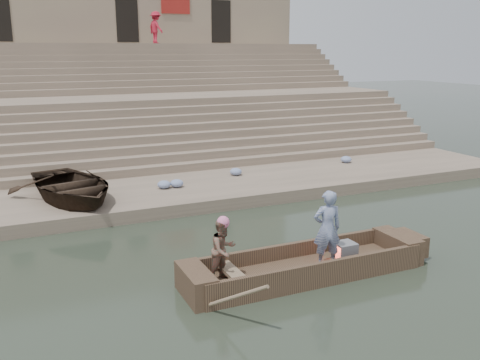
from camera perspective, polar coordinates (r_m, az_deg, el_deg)
ground at (r=9.99m, az=-8.15°, el=-15.43°), size 120.00×120.00×0.00m
lower_landing at (r=17.21m, az=-15.71°, el=-2.36°), size 32.00×4.00×0.40m
mid_landing at (r=24.27m, az=-18.67°, el=4.96°), size 32.00×3.00×2.80m
upper_landing at (r=31.08m, az=-20.24°, el=8.88°), size 32.00×3.00×5.20m
ghat_steps at (r=25.89m, az=-19.14°, el=6.34°), size 32.00×11.00×5.20m
building_wall at (r=34.99m, az=-21.19°, el=14.21°), size 32.00×5.07×11.20m
main_rowboat at (r=11.91m, az=7.05°, el=-9.76°), size 5.00×1.30×0.22m
rowboat_trim at (r=11.93m, az=7.95°, el=-8.72°), size 6.04×2.63×1.98m
standing_man at (r=11.68m, az=9.39°, el=-5.20°), size 0.70×0.53×1.72m
rowing_man at (r=10.91m, az=-1.81°, el=-7.57°), size 0.78×0.70×1.31m
television at (r=12.32m, az=11.20°, el=-7.54°), size 0.46×0.42×0.40m
beached_rowboat at (r=16.82m, az=-17.80°, el=-0.62°), size 3.90×4.83×0.88m
pedestrian at (r=32.00m, az=-9.07°, el=15.95°), size 0.97×1.31×1.80m
cloth_bundles at (r=18.10m, az=-5.85°, el=-0.03°), size 15.38×1.77×0.26m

